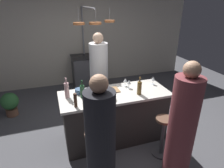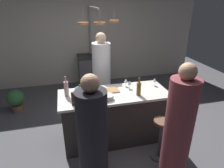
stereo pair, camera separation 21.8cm
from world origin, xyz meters
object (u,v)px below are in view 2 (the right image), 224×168
object	(u,v)px
guest_left	(93,145)
wine_bottle_dark	(93,91)
bar_stool_left	(90,149)
stove_range	(93,71)
chef	(102,78)
wine_glass_by_chef	(129,83)
wine_bottle_amber	(139,89)
wine_glass_near_right_guest	(126,81)
bar_stool_right	(161,137)
cutting_board	(109,90)
wine_bottle_rose	(66,89)
wine_bottle_green	(81,90)
mixing_bowl_steel	(108,97)
potted_plant	(16,99)
mixing_bowl_ceramic	(89,100)
pepper_mill	(73,99)
guest_right	(178,131)
mixing_bowl_blue	(80,90)
wine_glass_near_left_guest	(155,80)

from	to	relation	value
guest_left	wine_bottle_dark	distance (m)	0.95
bar_stool_left	stove_range	bearing A→B (deg)	80.61
chef	wine_glass_by_chef	bearing A→B (deg)	-68.40
wine_bottle_amber	wine_glass_near_right_guest	bearing A→B (deg)	104.09
bar_stool_right	cutting_board	xyz separation A→B (m)	(-0.64, 0.73, 0.53)
wine_bottle_dark	wine_glass_near_right_guest	xyz separation A→B (m)	(0.62, 0.28, -0.01)
chef	wine_bottle_rose	size ratio (longest dim) A/B	5.29
chef	wine_bottle_amber	xyz separation A→B (m)	(0.39, -1.08, 0.21)
wine_bottle_green	mixing_bowl_steel	world-z (taller)	wine_bottle_green
stove_range	wine_bottle_amber	size ratio (longest dim) A/B	2.99
bar_stool_left	wine_bottle_amber	distance (m)	1.17
potted_plant	chef	bearing A→B (deg)	-14.64
wine_bottle_dark	wine_bottle_rose	bearing A→B (deg)	158.96
cutting_board	wine_bottle_green	bearing A→B (deg)	-168.57
cutting_board	mixing_bowl_ceramic	world-z (taller)	mixing_bowl_ceramic
guest_left	wine_bottle_amber	bearing A→B (deg)	43.19
pepper_mill	wine_bottle_rose	bearing A→B (deg)	103.90
wine_bottle_amber	stove_range	bearing A→B (deg)	97.85
guest_right	wine_bottle_green	distance (m)	1.52
guest_right	wine_bottle_rose	size ratio (longest dim) A/B	5.11
mixing_bowl_blue	guest_left	bearing A→B (deg)	-88.30
bar_stool_right	stove_range	bearing A→B (deg)	100.64
bar_stool_left	pepper_mill	bearing A→B (deg)	114.00
guest_left	mixing_bowl_steel	world-z (taller)	guest_left
stove_range	chef	size ratio (longest dim) A/B	0.51
chef	guest_right	distance (m)	2.02
mixing_bowl_blue	cutting_board	bearing A→B (deg)	-8.46
chef	guest_right	bearing A→B (deg)	-72.91
wine_bottle_amber	mixing_bowl_blue	bearing A→B (deg)	159.50
wine_bottle_rose	bar_stool_left	bearing A→B (deg)	-70.60
guest_left	wine_bottle_amber	size ratio (longest dim) A/B	5.50
wine_bottle_dark	wine_glass_near_left_guest	bearing A→B (deg)	9.71
wine_bottle_dark	guest_left	bearing A→B (deg)	-99.45
bar_stool_right	mixing_bowl_steel	world-z (taller)	mixing_bowl_steel
wine_bottle_rose	wine_bottle_green	bearing A→B (deg)	-18.26
mixing_bowl_steel	wine_bottle_dark	bearing A→B (deg)	152.16
stove_range	wine_glass_near_right_guest	size ratio (longest dim) A/B	6.10
wine_bottle_green	stove_range	bearing A→B (deg)	77.76
potted_plant	wine_glass_by_chef	world-z (taller)	wine_glass_by_chef
wine_bottle_dark	wine_glass_by_chef	world-z (taller)	wine_bottle_dark
pepper_mill	wine_bottle_rose	size ratio (longest dim) A/B	0.64
bar_stool_right	mixing_bowl_ceramic	xyz separation A→B (m)	(-1.02, 0.42, 0.56)
potted_plant	mixing_bowl_ceramic	size ratio (longest dim) A/B	2.52
guest_right	mixing_bowl_ceramic	distance (m)	1.30
guest_left	cutting_board	bearing A→B (deg)	67.54
potted_plant	mixing_bowl_ceramic	distance (m)	2.25
potted_plant	mixing_bowl_steel	size ratio (longest dim) A/B	2.80
chef	wine_bottle_rose	bearing A→B (deg)	-131.12
wine_bottle_rose	mixing_bowl_blue	xyz separation A→B (m)	(0.21, 0.09, -0.09)
chef	mixing_bowl_steel	distance (m)	1.11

